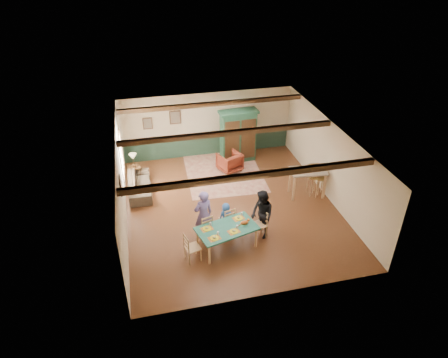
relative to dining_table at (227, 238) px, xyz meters
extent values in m
plane|color=#4A2514|center=(0.61, 1.97, -0.36)|extent=(8.00, 8.00, 0.00)
cube|color=beige|center=(0.61, 5.97, 0.99)|extent=(7.00, 0.02, 2.70)
cube|color=beige|center=(-2.89, 1.97, 0.99)|extent=(0.02, 8.00, 2.70)
cube|color=beige|center=(4.11, 1.97, 0.99)|extent=(0.02, 8.00, 2.70)
cube|color=white|center=(0.61, 1.97, 2.34)|extent=(7.00, 8.00, 0.02)
cube|color=#1B3124|center=(0.61, 5.95, 0.09)|extent=(6.95, 0.03, 0.90)
cube|color=black|center=(0.61, -0.33, 2.25)|extent=(6.95, 0.16, 0.16)
cube|color=black|center=(0.61, 2.37, 2.25)|extent=(6.95, 0.16, 0.16)
cube|color=black|center=(0.61, 4.97, 2.25)|extent=(6.95, 0.16, 0.16)
imported|color=slate|center=(-0.57, 0.64, 0.47)|extent=(0.69, 0.54, 1.66)
imported|color=black|center=(1.16, 0.31, 0.43)|extent=(0.78, 0.90, 1.59)
imported|color=#2856A0|center=(0.17, 0.84, 0.12)|extent=(0.54, 0.42, 0.97)
cube|color=beige|center=(0.89, 4.27, -0.35)|extent=(3.01, 3.53, 0.01)
cube|color=#153625|center=(1.70, 5.18, 0.72)|extent=(1.57, 0.71, 2.16)
imported|color=#48150E|center=(1.17, 4.43, 0.02)|extent=(1.06, 1.07, 0.75)
imported|color=#392E23|center=(-2.36, 3.65, -0.07)|extent=(0.80, 2.00, 0.58)
camera|label=1|loc=(-2.15, -8.85, 7.64)|focal=32.00mm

